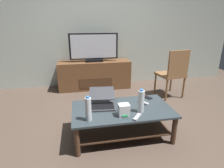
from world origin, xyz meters
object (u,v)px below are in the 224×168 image
object	(u,v)px
laptop	(102,101)
tv_remote	(143,102)
router_box	(124,110)
cell_phone	(147,97)
television	(94,48)
media_cabinet	(95,75)
dining_chair	(173,72)
coffee_table	(122,117)
water_bottle_near	(88,109)
water_bottle_far	(141,101)
soundbar_remote	(137,117)

from	to	relation	value
laptop	tv_remote	xyz separation A→B (m)	(0.54, -0.04, -0.05)
router_box	cell_phone	distance (m)	0.63
router_box	television	bearing A→B (deg)	93.99
media_cabinet	laptop	bearing A→B (deg)	-92.21
media_cabinet	router_box	world-z (taller)	media_cabinet
dining_chair	router_box	xyz separation A→B (m)	(-1.25, -1.20, -0.06)
dining_chair	laptop	distance (m)	1.71
coffee_table	cell_phone	size ratio (longest dim) A/B	8.74
tv_remote	router_box	bearing A→B (deg)	-171.84
water_bottle_near	cell_phone	xyz separation A→B (m)	(0.85, 0.46, -0.13)
water_bottle_far	coffee_table	bearing A→B (deg)	146.75
laptop	cell_phone	size ratio (longest dim) A/B	3.02
media_cabinet	soundbar_remote	bearing A→B (deg)	-82.57
media_cabinet	tv_remote	world-z (taller)	media_cabinet
television	router_box	bearing A→B (deg)	-86.01
media_cabinet	laptop	xyz separation A→B (m)	(-0.07, -1.70, 0.14)
soundbar_remote	cell_phone	bearing A→B (deg)	98.35
water_bottle_near	soundbar_remote	size ratio (longest dim) A/B	1.76
soundbar_remote	coffee_table	bearing A→B (deg)	153.06
coffee_table	soundbar_remote	distance (m)	0.31
media_cabinet	dining_chair	bearing A→B (deg)	-30.31
television	cell_phone	distance (m)	1.73
water_bottle_near	soundbar_remote	bearing A→B (deg)	-5.47
dining_chair	media_cabinet	bearing A→B (deg)	149.69
tv_remote	laptop	bearing A→B (deg)	144.78
coffee_table	soundbar_remote	bearing A→B (deg)	-66.88
television	water_bottle_near	xyz separation A→B (m)	(-0.26, -2.02, -0.36)
dining_chair	router_box	world-z (taller)	dining_chair
router_box	cell_phone	size ratio (longest dim) A/B	0.99
water_bottle_far	tv_remote	distance (m)	0.28
media_cabinet	television	distance (m)	0.57
television	water_bottle_far	distance (m)	2.00
soundbar_remote	media_cabinet	bearing A→B (deg)	137.38
media_cabinet	router_box	size ratio (longest dim) A/B	10.92
television	water_bottle_far	size ratio (longest dim) A/B	3.49
router_box	water_bottle_near	size ratio (longest dim) A/B	0.49
dining_chair	soundbar_remote	distance (m)	1.70
router_box	soundbar_remote	distance (m)	0.17
water_bottle_far	media_cabinet	bearing A→B (deg)	100.29
coffee_table	television	bearing A→B (deg)	95.15
television	router_box	size ratio (longest dim) A/B	7.18
tv_remote	cell_phone	bearing A→B (deg)	23.12
laptop	cell_phone	bearing A→B (deg)	10.44
water_bottle_near	television	bearing A→B (deg)	82.61
coffee_table	tv_remote	distance (m)	0.35
cell_phone	water_bottle_near	bearing A→B (deg)	-179.22
television	water_bottle_far	bearing A→B (deg)	-79.59
water_bottle_near	tv_remote	size ratio (longest dim) A/B	1.76
tv_remote	soundbar_remote	distance (m)	0.40
soundbar_remote	dining_chair	bearing A→B (deg)	88.73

